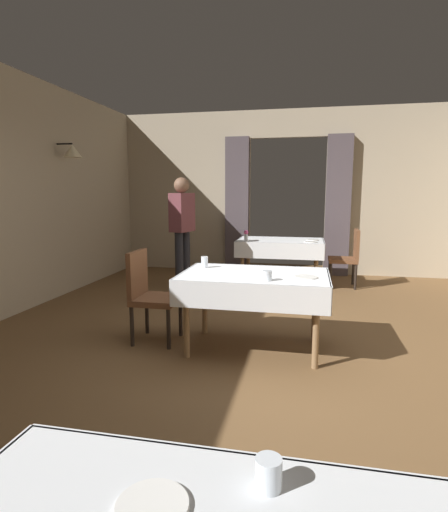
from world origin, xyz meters
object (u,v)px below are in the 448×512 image
at_px(glass_near_c, 269,473).
at_px(glass_mid_a, 205,262).
at_px(plate_near_b, 152,506).
at_px(chair_mid_left, 149,291).
at_px(chair_far_right, 348,255).
at_px(plate_far_b, 312,240).
at_px(person_waiter_by_doorway, 182,226).
at_px(plate_far_c, 311,242).
at_px(dining_table_mid, 254,283).
at_px(dining_table_far, 280,245).
at_px(flower_vase_far, 246,235).
at_px(plate_mid_b, 306,277).
at_px(glass_mid_c, 267,276).

relative_size(glass_near_c, glass_mid_a, 0.73).
bearing_deg(plate_near_b, glass_mid_a, 102.15).
xyz_separation_m(chair_mid_left, chair_far_right, (2.21, 2.91, 0.00)).
bearing_deg(plate_far_b, glass_mid_a, -112.39).
bearing_deg(person_waiter_by_doorway, plate_near_b, -73.33).
xyz_separation_m(glass_mid_a, plate_far_c, (1.07, 2.39, -0.05)).
xyz_separation_m(chair_mid_left, glass_mid_a, (0.54, 0.17, 0.29)).
bearing_deg(person_waiter_by_doorway, chair_far_right, 24.01).
distance_m(glass_mid_a, plate_far_c, 2.62).
bearing_deg(chair_mid_left, chair_far_right, 52.80).
distance_m(dining_table_mid, dining_table_far, 2.83).
height_order(dining_table_mid, flower_vase_far, flower_vase_far).
xyz_separation_m(chair_mid_left, plate_far_c, (1.61, 2.57, 0.24)).
distance_m(plate_near_b, person_waiter_by_doorway, 4.99).
height_order(plate_near_b, flower_vase_far, flower_vase_far).
xyz_separation_m(chair_mid_left, plate_mid_b, (1.56, -0.11, 0.24)).
xyz_separation_m(glass_mid_a, glass_mid_c, (0.69, -0.48, -0.01)).
distance_m(glass_mid_c, plate_far_b, 3.17).
bearing_deg(dining_table_mid, glass_near_c, -81.79).
distance_m(chair_far_right, person_waiter_by_doorway, 2.70).
bearing_deg(glass_mid_c, plate_far_b, 82.58).
xyz_separation_m(dining_table_mid, person_waiter_by_doorway, (-1.30, 1.84, 0.36)).
height_order(glass_mid_c, plate_far_b, glass_mid_c).
distance_m(dining_table_far, chair_far_right, 1.09).
bearing_deg(glass_near_c, plate_near_b, -155.18).
bearing_deg(glass_mid_a, chair_far_right, 58.68).
bearing_deg(plate_far_b, person_waiter_by_doorway, -151.55).
distance_m(chair_mid_left, plate_far_c, 3.04).
xyz_separation_m(dining_table_far, chair_far_right, (1.08, 0.10, -0.14)).
distance_m(dining_table_mid, glass_mid_c, 0.36).
xyz_separation_m(plate_mid_b, flower_vase_far, (-0.95, 2.67, 0.09)).
height_order(glass_near_c, flower_vase_far, flower_vase_far).
bearing_deg(flower_vase_far, person_waiter_by_doorway, -138.57).
height_order(dining_table_far, plate_mid_b, plate_mid_b).
relative_size(plate_far_b, person_waiter_by_doorway, 0.11).
xyz_separation_m(glass_mid_a, person_waiter_by_doorway, (-0.76, 1.66, 0.22)).
height_order(dining_table_far, plate_far_b, plate_far_b).
relative_size(glass_near_c, glass_mid_c, 0.94).
relative_size(chair_far_right, flower_vase_far, 5.49).
relative_size(chair_far_right, glass_mid_a, 7.99).
height_order(dining_table_mid, chair_mid_left, chair_mid_left).
relative_size(chair_far_right, plate_near_b, 5.14).
distance_m(glass_mid_c, plate_far_c, 2.90).
height_order(dining_table_mid, plate_mid_b, plate_mid_b).
xyz_separation_m(flower_vase_far, plate_far_b, (1.03, 0.28, -0.09)).
relative_size(dining_table_far, flower_vase_far, 8.16).
bearing_deg(plate_far_c, flower_vase_far, -179.62).
bearing_deg(chair_far_right, glass_mid_c, -106.90).
height_order(glass_near_c, plate_mid_b, glass_near_c).
distance_m(chair_far_right, glass_mid_a, 3.22).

